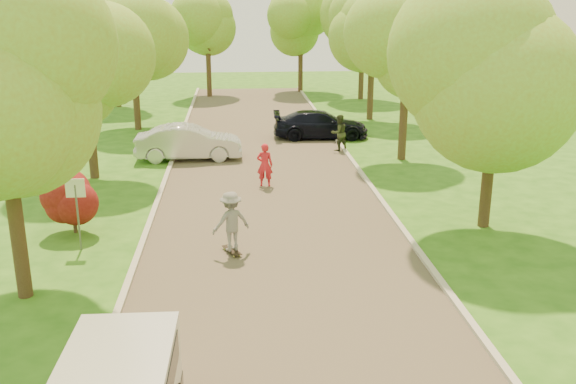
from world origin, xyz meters
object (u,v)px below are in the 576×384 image
object	(u,v)px
street_sign	(76,199)
skateboarder	(231,221)
dark_sedan	(321,125)
person_olive	(339,133)
longboard	(232,250)
person_striped	(265,165)
silver_sedan	(189,142)

from	to	relation	value
street_sign	skateboarder	bearing A→B (deg)	-8.54
dark_sedan	person_olive	xyz separation A→B (m)	(0.50, -2.94, 0.16)
longboard	person_olive	distance (m)	13.63
longboard	person_olive	xyz separation A→B (m)	(5.17, 12.59, 0.78)
dark_sedan	skateboarder	size ratio (longest dim) A/B	2.82
street_sign	person_olive	xyz separation A→B (m)	(9.60, 11.93, -0.69)
person_striped	street_sign	bearing A→B (deg)	54.18
longboard	dark_sedan	bearing A→B (deg)	-131.08
street_sign	silver_sedan	xyz separation A→B (m)	(2.50, 10.78, -0.77)
silver_sedan	skateboarder	distance (m)	11.61
silver_sedan	skateboarder	bearing A→B (deg)	-171.20
street_sign	longboard	distance (m)	4.72
longboard	person_striped	bearing A→B (deg)	-125.18
street_sign	dark_sedan	xyz separation A→B (m)	(9.10, 14.86, -0.85)
street_sign	person_olive	world-z (taller)	street_sign
longboard	person_striped	world-z (taller)	person_striped
street_sign	person_olive	bearing A→B (deg)	51.17
person_striped	longboard	bearing A→B (deg)	86.36
skateboarder	street_sign	bearing A→B (deg)	-32.89
skateboarder	person_olive	distance (m)	13.61
longboard	skateboarder	world-z (taller)	skateboarder
dark_sedan	person_olive	size ratio (longest dim) A/B	2.83
street_sign	longboard	xyz separation A→B (m)	(4.43, -0.67, -1.47)
person_striped	person_olive	distance (m)	6.95
skateboarder	person_striped	distance (m)	6.94
silver_sedan	person_olive	bearing A→B (deg)	-81.61
street_sign	skateboarder	size ratio (longest dim) A/B	1.24
person_olive	street_sign	bearing A→B (deg)	28.67
silver_sedan	person_striped	size ratio (longest dim) A/B	2.79
skateboarder	longboard	bearing A→B (deg)	-114.36
skateboarder	person_olive	world-z (taller)	skateboarder
silver_sedan	longboard	xyz separation A→B (m)	(1.93, -11.44, -0.69)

